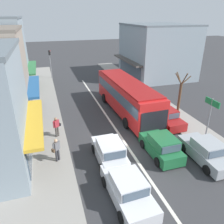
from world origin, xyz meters
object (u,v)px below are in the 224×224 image
parked_sedan_kerb_second (165,117)px  pedestrian_with_handbag_near (57,126)px  hatchback_queue_far_back (110,152)px  pedestrian_browsing_midblock (57,149)px  hatchback_adjacent_lane_trail (161,146)px  traffic_light_downstreet (50,60)px  parked_sedan_kerb_front (206,152)px  directional_road_sign (211,111)px  street_tree_right (180,96)px  city_bus (127,95)px  sedan_behind_bus_mid (128,189)px

parked_sedan_kerb_second → pedestrian_with_handbag_near: bearing=177.5°
hatchback_queue_far_back → pedestrian_browsing_midblock: bearing=165.3°
hatchback_adjacent_lane_trail → parked_sedan_kerb_second: bearing=57.1°
traffic_light_downstreet → parked_sedan_kerb_front: bearing=-70.1°
directional_road_sign → street_tree_right: size_ratio=0.83×
parked_sedan_kerb_second → pedestrian_with_handbag_near: 9.33m
city_bus → parked_sedan_kerb_front: bearing=-75.1°
parked_sedan_kerb_second → street_tree_right: street_tree_right is taller
parked_sedan_kerb_second → directional_road_sign: (1.35, -3.69, 2.01)m
directional_road_sign → parked_sedan_kerb_second: bearing=110.2°
pedestrian_with_handbag_near → pedestrian_browsing_midblock: (-0.25, -3.21, 0.00)m
sedan_behind_bus_mid → parked_sedan_kerb_front: bearing=14.5°
city_bus → sedan_behind_bus_mid: 11.14m
hatchback_queue_far_back → parked_sedan_kerb_second: (6.24, 3.68, -0.05)m
parked_sedan_kerb_second → pedestrian_browsing_midblock: pedestrian_browsing_midblock is taller
traffic_light_downstreet → pedestrian_browsing_midblock: size_ratio=2.58×
traffic_light_downstreet → pedestrian_with_handbag_near: size_ratio=2.58×
pedestrian_browsing_midblock → parked_sedan_kerb_front: bearing=-15.9°
street_tree_right → pedestrian_with_handbag_near: size_ratio=2.68×
sedan_behind_bus_mid → pedestrian_browsing_midblock: 5.42m
sedan_behind_bus_mid → parked_sedan_kerb_second: (6.29, 7.12, 0.00)m
traffic_light_downstreet → directional_road_sign: (10.04, -21.89, -0.18)m
traffic_light_downstreet → pedestrian_with_handbag_near: (-0.63, -17.81, -1.79)m
hatchback_adjacent_lane_trail → hatchback_queue_far_back: 3.62m
pedestrian_browsing_midblock → hatchback_queue_far_back: bearing=-14.7°
sedan_behind_bus_mid → hatchback_queue_far_back: 3.44m
hatchback_adjacent_lane_trail → pedestrian_with_handbag_near: size_ratio=2.28×
hatchback_adjacent_lane_trail → traffic_light_downstreet: traffic_light_downstreet is taller
sedan_behind_bus_mid → street_tree_right: bearing=44.6°
city_bus → hatchback_queue_far_back: 8.00m
city_bus → traffic_light_downstreet: bearing=112.8°
hatchback_adjacent_lane_trail → street_tree_right: size_ratio=0.85×
parked_sedan_kerb_second → traffic_light_downstreet: (-8.68, 18.21, 2.19)m
sedan_behind_bus_mid → pedestrian_browsing_midblock: bearing=127.2°
city_bus → sedan_behind_bus_mid: city_bus is taller
hatchback_adjacent_lane_trail → parked_sedan_kerb_second: hatchback_adjacent_lane_trail is taller
city_bus → traffic_light_downstreet: (-6.28, 14.96, 0.97)m
directional_road_sign → traffic_light_downstreet: bearing=114.6°
street_tree_right → city_bus: bearing=153.5°
city_bus → sedan_behind_bus_mid: size_ratio=2.56×
hatchback_adjacent_lane_trail → pedestrian_browsing_midblock: size_ratio=2.28×
city_bus → street_tree_right: (4.40, -2.20, 0.15)m
city_bus → hatchback_queue_far_back: (-3.84, -6.93, -1.17)m
parked_sedan_kerb_front → street_tree_right: (2.07, 6.57, 1.37)m
sedan_behind_bus_mid → street_tree_right: size_ratio=0.98×
hatchback_adjacent_lane_trail → parked_sedan_kerb_front: bearing=-28.8°
hatchback_queue_far_back → parked_sedan_kerb_front: size_ratio=0.88×
hatchback_queue_far_back → pedestrian_with_handbag_near: bearing=127.0°
sedan_behind_bus_mid → pedestrian_browsing_midblock: (-3.27, 4.31, 0.40)m
sedan_behind_bus_mid → traffic_light_downstreet: 25.53m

